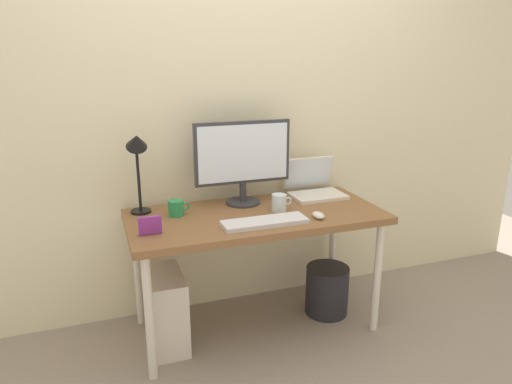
{
  "coord_description": "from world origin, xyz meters",
  "views": [
    {
      "loc": [
        -0.81,
        -2.27,
        1.54
      ],
      "look_at": [
        0.0,
        0.0,
        0.82
      ],
      "focal_mm": 32.73,
      "sensor_mm": 36.0,
      "label": 1
    }
  ],
  "objects_px": {
    "desk_lamp": "(137,154)",
    "keyboard": "(265,222)",
    "glass_cup": "(279,203)",
    "computer_tower": "(167,310)",
    "monitor": "(243,157)",
    "wastebasket": "(327,290)",
    "desk": "(256,224)",
    "laptop": "(314,186)",
    "mouse": "(318,215)",
    "photo_frame": "(150,225)",
    "coffee_mug": "(176,208)"
  },
  "relations": [
    {
      "from": "desk_lamp",
      "to": "keyboard",
      "type": "bearing_deg",
      "value": -32.71
    },
    {
      "from": "glass_cup",
      "to": "computer_tower",
      "type": "distance_m",
      "value": 0.84
    },
    {
      "from": "monitor",
      "to": "wastebasket",
      "type": "height_order",
      "value": "monitor"
    },
    {
      "from": "desk",
      "to": "laptop",
      "type": "relative_size",
      "value": 4.33
    },
    {
      "from": "monitor",
      "to": "laptop",
      "type": "bearing_deg",
      "value": 2.43
    },
    {
      "from": "laptop",
      "to": "computer_tower",
      "type": "relative_size",
      "value": 0.76
    },
    {
      "from": "desk_lamp",
      "to": "wastebasket",
      "type": "height_order",
      "value": "desk_lamp"
    },
    {
      "from": "desk_lamp",
      "to": "mouse",
      "type": "relative_size",
      "value": 5.19
    },
    {
      "from": "monitor",
      "to": "laptop",
      "type": "height_order",
      "value": "monitor"
    },
    {
      "from": "glass_cup",
      "to": "wastebasket",
      "type": "xyz_separation_m",
      "value": [
        0.33,
        0.01,
        -0.6
      ]
    },
    {
      "from": "photo_frame",
      "to": "computer_tower",
      "type": "bearing_deg",
      "value": 59.8
    },
    {
      "from": "photo_frame",
      "to": "computer_tower",
      "type": "distance_m",
      "value": 0.56
    },
    {
      "from": "mouse",
      "to": "wastebasket",
      "type": "bearing_deg",
      "value": 46.76
    },
    {
      "from": "desk",
      "to": "photo_frame",
      "type": "bearing_deg",
      "value": -167.45
    },
    {
      "from": "coffee_mug",
      "to": "glass_cup",
      "type": "xyz_separation_m",
      "value": [
        0.55,
        -0.11,
        0.0
      ]
    },
    {
      "from": "keyboard",
      "to": "wastebasket",
      "type": "height_order",
      "value": "keyboard"
    },
    {
      "from": "computer_tower",
      "to": "coffee_mug",
      "type": "bearing_deg",
      "value": 49.11
    },
    {
      "from": "photo_frame",
      "to": "desk_lamp",
      "type": "bearing_deg",
      "value": 91.2
    },
    {
      "from": "desk",
      "to": "computer_tower",
      "type": "xyz_separation_m",
      "value": [
        -0.51,
        -0.0,
        -0.43
      ]
    },
    {
      "from": "monitor",
      "to": "glass_cup",
      "type": "distance_m",
      "value": 0.33
    },
    {
      "from": "mouse",
      "to": "wastebasket",
      "type": "height_order",
      "value": "mouse"
    },
    {
      "from": "glass_cup",
      "to": "computer_tower",
      "type": "xyz_separation_m",
      "value": [
        -0.65,
        0.0,
        -0.54
      ]
    },
    {
      "from": "photo_frame",
      "to": "computer_tower",
      "type": "xyz_separation_m",
      "value": [
        0.07,
        0.13,
        -0.54
      ]
    },
    {
      "from": "keyboard",
      "to": "photo_frame",
      "type": "height_order",
      "value": "photo_frame"
    },
    {
      "from": "keyboard",
      "to": "glass_cup",
      "type": "relative_size",
      "value": 3.75
    },
    {
      "from": "desk",
      "to": "glass_cup",
      "type": "distance_m",
      "value": 0.18
    },
    {
      "from": "laptop",
      "to": "mouse",
      "type": "xyz_separation_m",
      "value": [
        -0.17,
        -0.4,
        -0.04
      ]
    },
    {
      "from": "glass_cup",
      "to": "photo_frame",
      "type": "height_order",
      "value": "same"
    },
    {
      "from": "monitor",
      "to": "desk_lamp",
      "type": "bearing_deg",
      "value": 179.92
    },
    {
      "from": "desk_lamp",
      "to": "glass_cup",
      "type": "bearing_deg",
      "value": -15.02
    },
    {
      "from": "coffee_mug",
      "to": "glass_cup",
      "type": "height_order",
      "value": "glass_cup"
    },
    {
      "from": "monitor",
      "to": "desk_lamp",
      "type": "relative_size",
      "value": 1.2
    },
    {
      "from": "glass_cup",
      "to": "mouse",
      "type": "bearing_deg",
      "value": -51.28
    },
    {
      "from": "desk",
      "to": "photo_frame",
      "type": "relative_size",
      "value": 12.58
    },
    {
      "from": "monitor",
      "to": "desk_lamp",
      "type": "distance_m",
      "value": 0.58
    },
    {
      "from": "desk",
      "to": "mouse",
      "type": "xyz_separation_m",
      "value": [
        0.28,
        -0.19,
        0.08
      ]
    },
    {
      "from": "monitor",
      "to": "mouse",
      "type": "xyz_separation_m",
      "value": [
        0.3,
        -0.38,
        -0.26
      ]
    },
    {
      "from": "wastebasket",
      "to": "coffee_mug",
      "type": "bearing_deg",
      "value": 173.16
    },
    {
      "from": "coffee_mug",
      "to": "glass_cup",
      "type": "relative_size",
      "value": 1.0
    },
    {
      "from": "laptop",
      "to": "mouse",
      "type": "bearing_deg",
      "value": -113.07
    },
    {
      "from": "monitor",
      "to": "photo_frame",
      "type": "distance_m",
      "value": 0.69
    },
    {
      "from": "wastebasket",
      "to": "laptop",
      "type": "bearing_deg",
      "value": 92.66
    },
    {
      "from": "mouse",
      "to": "coffee_mug",
      "type": "distance_m",
      "value": 0.76
    },
    {
      "from": "photo_frame",
      "to": "computer_tower",
      "type": "height_order",
      "value": "photo_frame"
    },
    {
      "from": "glass_cup",
      "to": "photo_frame",
      "type": "relative_size",
      "value": 1.07
    },
    {
      "from": "coffee_mug",
      "to": "photo_frame",
      "type": "relative_size",
      "value": 1.06
    },
    {
      "from": "monitor",
      "to": "computer_tower",
      "type": "distance_m",
      "value": 0.93
    },
    {
      "from": "mouse",
      "to": "glass_cup",
      "type": "relative_size",
      "value": 0.77
    },
    {
      "from": "monitor",
      "to": "wastebasket",
      "type": "xyz_separation_m",
      "value": [
        0.47,
        -0.19,
        -0.83
      ]
    },
    {
      "from": "desk",
      "to": "monitor",
      "type": "bearing_deg",
      "value": 93.92
    }
  ]
}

